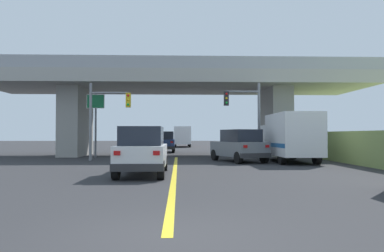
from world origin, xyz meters
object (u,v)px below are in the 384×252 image
Objects in this scene: semi_truck_distant at (182,136)px; suv_lead at (143,151)px; sedan_oncoming at (165,142)px; traffic_signal_nearside at (247,111)px; box_truck at (289,137)px; traffic_signal_farside at (105,111)px; highway_sign at (96,111)px; suv_crossing at (239,146)px.

suv_lead is at bearing -93.03° from semi_truck_distant.
sedan_oncoming is 13.33m from traffic_signal_nearside.
sedan_oncoming is at bearing 120.84° from box_truck.
semi_truck_distant is at bearing 79.44° from traffic_signal_farside.
highway_sign reaches higher than box_truck.
suv_lead is 13.36m from highway_sign.
semi_truck_distant is (1.85, 16.76, 0.52)m from sedan_oncoming.
highway_sign is at bearing -118.46° from sedan_oncoming.
suv_lead is at bearing -143.66° from suv_crossing.
suv_lead is at bearing -138.86° from box_truck.
sedan_oncoming is (-8.24, 13.81, -0.56)m from box_truck.
traffic_signal_farside reaches higher than highway_sign.
highway_sign is (-10.78, 2.82, 0.18)m from traffic_signal_nearside.
box_truck is 31.23m from semi_truck_distant.
suv_crossing is at bearing -83.79° from semi_truck_distant.
suv_crossing is 9.06m from traffic_signal_farside.
suv_lead is 0.98× the size of suv_crossing.
suv_lead is 0.98× the size of highway_sign.
box_truck is 1.30× the size of traffic_signal_nearside.
box_truck is at bearing -8.56° from traffic_signal_farside.
suv_crossing is at bearing 174.08° from box_truck.
traffic_signal_farside reaches higher than suv_lead.
box_truck is at bearing -42.97° from traffic_signal_nearside.
semi_truck_distant is (6.66, 25.63, -1.97)m from highway_sign.
suv_crossing is 1.03× the size of sedan_oncoming.
highway_sign is at bearing 112.18° from traffic_signal_farside.
box_truck reaches higher than suv_crossing.
traffic_signal_nearside is (0.83, 1.79, 2.30)m from suv_crossing.
traffic_signal_farside reaches higher than box_truck.
box_truck is at bearing -78.19° from semi_truck_distant.
highway_sign is at bearing 110.79° from suv_lead.
traffic_signal_nearside is (6.12, 9.45, 2.30)m from suv_lead.
traffic_signal_nearside is 0.72× the size of semi_truck_distant.
highway_sign is at bearing 159.28° from box_truck.
suv_crossing is 0.95× the size of traffic_signal_farside.
suv_crossing is at bearing -69.11° from sedan_oncoming.
traffic_signal_nearside is 9.50m from traffic_signal_farside.
suv_crossing is (5.30, 7.65, -0.00)m from suv_lead.
sedan_oncoming is 10.39m from highway_sign.
sedan_oncoming is at bearing 91.90° from suv_crossing.
traffic_signal_nearside reaches higher than sedan_oncoming.
sedan_oncoming is at bearing 61.54° from highway_sign.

